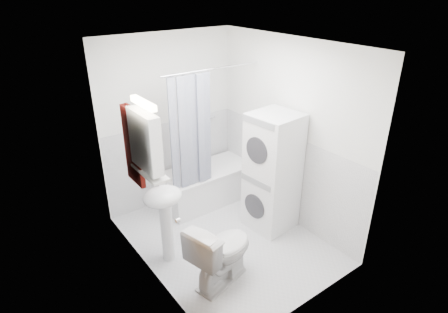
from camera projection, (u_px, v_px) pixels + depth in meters
floor at (226, 239)px, 4.73m from camera, size 2.60×2.60×0.00m
room_walls at (226, 130)px, 4.09m from camera, size 2.60×2.60×2.60m
wainscot at (212, 189)px, 4.69m from camera, size 1.98×2.58×2.58m
door at (178, 220)px, 3.39m from camera, size 0.05×2.00×2.00m
bathtub at (207, 183)px, 5.46m from camera, size 1.34×0.64×0.52m
tub_spout at (205, 138)px, 5.57m from camera, size 0.04×0.12×0.04m
curtain_rod at (216, 68)px, 4.54m from camera, size 1.52×0.02×0.02m
shower_curtain at (191, 133)px, 4.65m from camera, size 0.55×0.02×1.45m
sink at (164, 208)px, 4.12m from camera, size 0.44×0.37×1.04m
medicine_cabinet at (145, 139)px, 3.65m from camera, size 0.13×0.50×0.71m
shelf at (150, 172)px, 3.81m from camera, size 0.18×0.54×0.02m
shower_caddy at (208, 118)px, 5.46m from camera, size 0.22×0.06×0.02m
towel at (133, 145)px, 3.87m from camera, size 0.07×0.36×0.86m
washer_dryer at (272, 173)px, 4.71m from camera, size 0.60×0.60×1.55m
toilet at (221, 252)px, 3.94m from camera, size 0.86×0.61×0.76m
soap_pump at (161, 183)px, 4.13m from camera, size 0.08×0.17×0.08m
shelf_bottle at (156, 174)px, 3.68m from camera, size 0.07×0.18×0.07m
shelf_cup at (144, 162)px, 3.87m from camera, size 0.10×0.09×0.10m
shampoo_a at (193, 116)px, 5.29m from camera, size 0.13×0.17×0.13m
shampoo_b at (200, 116)px, 5.37m from camera, size 0.08×0.21×0.08m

